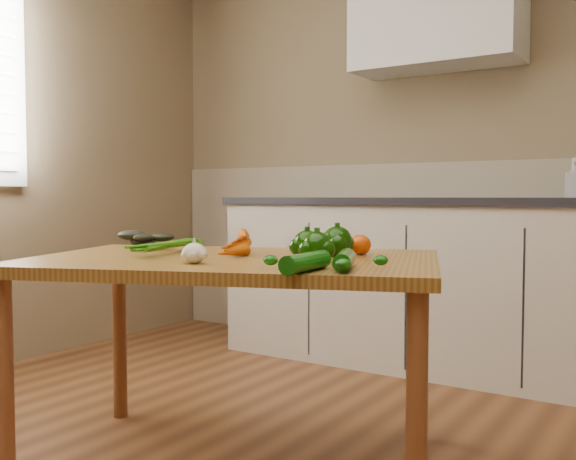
% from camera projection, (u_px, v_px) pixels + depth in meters
% --- Properties ---
extents(room, '(4.04, 5.04, 2.64)m').
position_uv_depth(room, '(174.00, 63.00, 1.64)').
color(room, brown).
rests_on(room, ground).
extents(counter_run, '(2.84, 0.64, 1.14)m').
position_uv_depth(counter_run, '(483.00, 285.00, 3.25)').
color(counter_run, beige).
rests_on(counter_run, ground).
extents(table, '(1.53, 1.26, 0.71)m').
position_uv_depth(table, '(234.00, 281.00, 2.12)').
color(table, olive).
rests_on(table, ground).
extents(soap_bottle_b, '(0.10, 0.10, 0.18)m').
position_uv_depth(soap_bottle_b, '(575.00, 179.00, 3.04)').
color(soap_bottle_b, silver).
rests_on(soap_bottle_b, counter_run).
extents(carrot_bunch, '(0.30, 0.26, 0.07)m').
position_uv_depth(carrot_bunch, '(216.00, 245.00, 2.20)').
color(carrot_bunch, '#CB5004').
rests_on(carrot_bunch, table).
extents(leafy_greens, '(0.19, 0.17, 0.09)m').
position_uv_depth(leafy_greens, '(147.00, 237.00, 2.40)').
color(leafy_greens, black).
rests_on(leafy_greens, table).
extents(garlic_bulb, '(0.07, 0.07, 0.06)m').
position_uv_depth(garlic_bulb, '(194.00, 253.00, 1.91)').
color(garlic_bulb, white).
rests_on(garlic_bulb, table).
extents(pepper_a, '(0.09, 0.09, 0.09)m').
position_uv_depth(pepper_a, '(307.00, 245.00, 2.02)').
color(pepper_a, '#0D3202').
rests_on(pepper_a, table).
extents(pepper_b, '(0.10, 0.10, 0.10)m').
position_uv_depth(pepper_b, '(337.00, 242.00, 2.11)').
color(pepper_b, '#0D3202').
rests_on(pepper_b, table).
extents(pepper_c, '(0.09, 0.09, 0.09)m').
position_uv_depth(pepper_c, '(317.00, 248.00, 1.91)').
color(pepper_c, '#0D3202').
rests_on(pepper_c, table).
extents(tomato_a, '(0.07, 0.07, 0.07)m').
position_uv_depth(tomato_a, '(303.00, 245.00, 2.22)').
color(tomato_a, '#8C0302').
rests_on(tomato_a, table).
extents(tomato_b, '(0.07, 0.07, 0.07)m').
position_uv_depth(tomato_b, '(325.00, 244.00, 2.26)').
color(tomato_b, '#D14205').
rests_on(tomato_b, table).
extents(tomato_c, '(0.08, 0.08, 0.07)m').
position_uv_depth(tomato_c, '(360.00, 245.00, 2.19)').
color(tomato_c, '#D14205').
rests_on(tomato_c, table).
extents(zucchini_a, '(0.13, 0.20, 0.05)m').
position_uv_depth(zucchini_a, '(345.00, 260.00, 1.77)').
color(zucchini_a, '#094A07').
rests_on(zucchini_a, table).
extents(zucchini_b, '(0.07, 0.22, 0.05)m').
position_uv_depth(zucchini_b, '(306.00, 262.00, 1.70)').
color(zucchini_b, '#094A07').
rests_on(zucchini_b, table).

